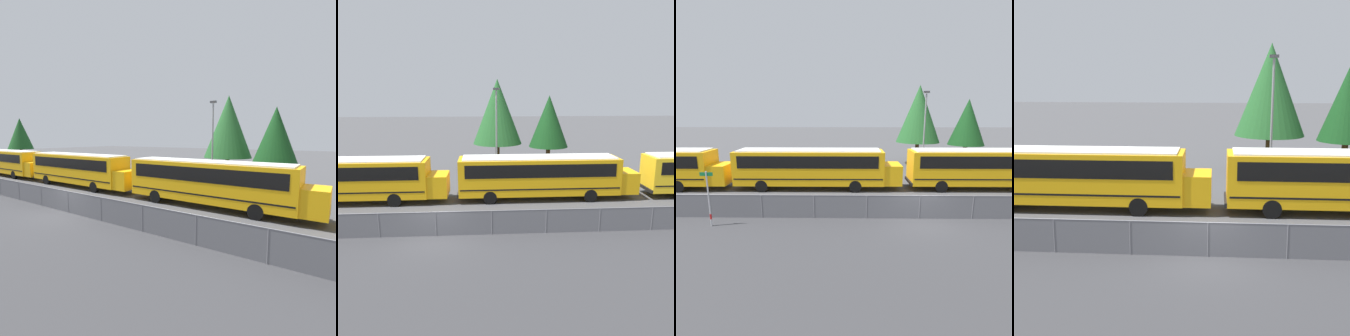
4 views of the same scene
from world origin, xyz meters
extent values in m
plane|color=#424244|center=(0.00, 0.00, 0.00)|extent=(200.00, 200.00, 0.00)
cube|color=#333335|center=(0.00, -6.00, 0.00)|extent=(102.35, 12.00, 0.01)
cube|color=#9EA0A5|center=(0.00, 0.00, 0.71)|extent=(68.35, 0.03, 1.41)
cube|color=slate|center=(0.00, -0.01, 0.71)|extent=(68.35, 0.01, 1.41)
cylinder|color=slate|center=(0.00, 0.00, 1.41)|extent=(68.35, 0.05, 0.05)
cylinder|color=slate|center=(-3.11, 0.00, 0.71)|extent=(0.07, 0.07, 1.41)
cylinder|color=slate|center=(0.00, 0.00, 0.71)|extent=(0.07, 0.07, 1.41)
cylinder|color=slate|center=(3.11, 0.00, 0.71)|extent=(0.07, 0.07, 1.41)
cylinder|color=slate|center=(6.21, 0.00, 0.71)|extent=(0.07, 0.07, 1.41)
cylinder|color=slate|center=(9.32, 0.00, 0.71)|extent=(0.07, 0.07, 1.41)
cylinder|color=slate|center=(12.43, 0.00, 0.71)|extent=(0.07, 0.07, 1.41)
cube|color=#EDA80F|center=(-7.33, 6.27, 1.82)|extent=(11.90, 2.43, 2.67)
cube|color=black|center=(-7.33, 6.27, 2.41)|extent=(10.94, 2.47, 0.96)
cube|color=black|center=(-7.33, 6.27, 1.07)|extent=(11.66, 2.46, 0.10)
cube|color=#EDA80F|center=(-0.67, 6.27, 1.28)|extent=(1.43, 2.24, 1.60)
cube|color=silver|center=(-7.33, 6.27, 3.20)|extent=(11.30, 2.19, 0.10)
cylinder|color=black|center=(-3.64, 7.37, 0.48)|extent=(0.97, 0.28, 0.97)
cylinder|color=black|center=(-3.64, 5.18, 0.48)|extent=(0.97, 0.28, 0.97)
cube|color=#EDA80F|center=(6.80, 6.37, 1.82)|extent=(11.90, 2.43, 2.67)
cube|color=black|center=(6.80, 6.37, 2.41)|extent=(10.94, 2.47, 0.96)
cube|color=black|center=(6.80, 6.37, 1.07)|extent=(11.66, 2.46, 0.10)
cube|color=#EDA80F|center=(13.46, 6.37, 1.28)|extent=(1.43, 2.24, 1.60)
cube|color=black|center=(0.80, 6.37, 0.63)|extent=(0.12, 2.43, 0.24)
cube|color=silver|center=(6.80, 6.37, 3.20)|extent=(11.30, 2.19, 0.10)
cylinder|color=black|center=(10.49, 7.47, 0.48)|extent=(0.97, 0.28, 0.97)
cylinder|color=black|center=(10.49, 5.27, 0.48)|extent=(0.97, 0.28, 0.97)
cylinder|color=black|center=(3.11, 7.47, 0.48)|extent=(0.97, 0.28, 0.97)
cylinder|color=black|center=(3.11, 5.27, 0.48)|extent=(0.97, 0.28, 0.97)
cube|color=black|center=(15.23, 6.55, 0.63)|extent=(0.12, 2.43, 0.24)
cylinder|color=black|center=(17.54, 7.65, 0.48)|extent=(0.97, 0.28, 0.97)
cylinder|color=gray|center=(3.90, 13.48, 4.05)|extent=(0.16, 0.16, 8.10)
cube|color=#47474C|center=(3.90, 13.48, 8.25)|extent=(0.60, 0.24, 0.20)
cylinder|color=#51381E|center=(4.12, 16.90, 1.35)|extent=(0.44, 0.44, 2.71)
cone|color=#235B28|center=(4.12, 16.90, 6.00)|extent=(5.07, 5.07, 6.59)
cylinder|color=#51381E|center=(9.25, 15.48, 1.27)|extent=(0.44, 0.44, 2.54)
cone|color=#144219|center=(9.25, 15.48, 5.11)|extent=(3.95, 3.95, 5.13)
camera|label=1|loc=(14.64, -10.09, 4.84)|focal=28.00mm
camera|label=2|loc=(2.78, -17.30, 7.79)|focal=35.00mm
camera|label=3|loc=(-4.24, -14.62, 6.15)|focal=28.00mm
camera|label=4|loc=(0.26, -17.57, 7.16)|focal=50.00mm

